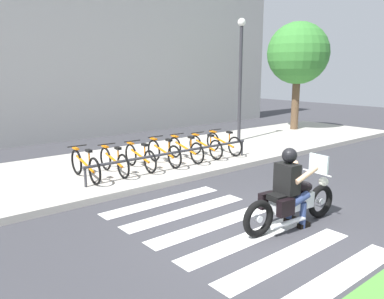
{
  "coord_description": "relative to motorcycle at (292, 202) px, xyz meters",
  "views": [
    {
      "loc": [
        -4.92,
        -3.93,
        2.73
      ],
      "look_at": [
        0.64,
        2.81,
        0.9
      ],
      "focal_mm": 35.81,
      "sensor_mm": 36.0,
      "label": 1
    }
  ],
  "objects": [
    {
      "name": "crosswalk_stripe_3",
      "position": [
        -1.0,
        0.93,
        -0.46
      ],
      "size": [
        2.8,
        0.4,
        0.01
      ],
      "primitive_type": "cube",
      "color": "white",
      "rests_on": "ground"
    },
    {
      "name": "crosswalk_stripe_5",
      "position": [
        -1.0,
        2.53,
        -0.46
      ],
      "size": [
        2.8,
        0.4,
        0.01
      ],
      "primitive_type": "cube",
      "color": "white",
      "rests_on": "ground"
    },
    {
      "name": "ground_plane",
      "position": [
        -0.5,
        0.13,
        -0.46
      ],
      "size": [
        48.0,
        48.0,
        0.0
      ],
      "primitive_type": "plane",
      "color": "#38383D"
    },
    {
      "name": "bicycle_3",
      "position": [
        0.51,
        4.61,
        0.04
      ],
      "size": [
        0.48,
        1.66,
        0.76
      ],
      "color": "black",
      "rests_on": "sidewalk"
    },
    {
      "name": "crosswalk_stripe_2",
      "position": [
        -1.0,
        0.13,
        -0.46
      ],
      "size": [
        2.8,
        0.4,
        0.01
      ],
      "primitive_type": "cube",
      "color": "white",
      "rests_on": "ground"
    },
    {
      "name": "bicycle_6",
      "position": [
        2.8,
        4.61,
        0.03
      ],
      "size": [
        0.48,
        1.63,
        0.73
      ],
      "color": "black",
      "rests_on": "sidewalk"
    },
    {
      "name": "bike_rack",
      "position": [
        0.51,
        4.06,
        0.11
      ],
      "size": [
        5.18,
        0.07,
        0.49
      ],
      "color": "#333338",
      "rests_on": "sidewalk"
    },
    {
      "name": "bicycle_2",
      "position": [
        -0.25,
        4.61,
        0.03
      ],
      "size": [
        0.48,
        1.61,
        0.73
      ],
      "color": "black",
      "rests_on": "sidewalk"
    },
    {
      "name": "building_backdrop",
      "position": [
        -0.5,
        11.18,
        4.17
      ],
      "size": [
        24.0,
        1.2,
        9.25
      ],
      "primitive_type": "cube",
      "color": "#999999",
      "rests_on": "ground"
    },
    {
      "name": "bicycle_1",
      "position": [
        -1.01,
        4.61,
        0.03
      ],
      "size": [
        0.48,
        1.59,
        0.74
      ],
      "color": "black",
      "rests_on": "sidewalk"
    },
    {
      "name": "bicycle_0",
      "position": [
        -1.78,
        4.61,
        0.05
      ],
      "size": [
        0.48,
        1.74,
        0.78
      ],
      "color": "black",
      "rests_on": "sidewalk"
    },
    {
      "name": "motorcycle",
      "position": [
        0.0,
        0.0,
        0.0
      ],
      "size": [
        2.21,
        0.71,
        1.23
      ],
      "color": "black",
      "rests_on": "ground"
    },
    {
      "name": "crosswalk_stripe_4",
      "position": [
        -1.0,
        1.73,
        -0.46
      ],
      "size": [
        2.8,
        0.4,
        0.01
      ],
      "primitive_type": "cube",
      "color": "white",
      "rests_on": "ground"
    },
    {
      "name": "tree_near_rack",
      "position": [
        8.77,
        6.28,
        2.93
      ],
      "size": [
        2.63,
        2.63,
        4.74
      ],
      "color": "brown",
      "rests_on": "ground"
    },
    {
      "name": "bicycle_4",
      "position": [
        1.28,
        4.61,
        0.03
      ],
      "size": [
        0.48,
        1.69,
        0.75
      ],
      "color": "black",
      "rests_on": "sidewalk"
    },
    {
      "name": "crosswalk_stripe_1",
      "position": [
        -1.0,
        -0.67,
        -0.46
      ],
      "size": [
        2.8,
        0.4,
        0.01
      ],
      "primitive_type": "cube",
      "color": "white",
      "rests_on": "ground"
    },
    {
      "name": "sidewalk",
      "position": [
        -0.5,
        5.48,
        -0.38
      ],
      "size": [
        24.0,
        4.4,
        0.15
      ],
      "primitive_type": "cube",
      "color": "#B7B2A8",
      "rests_on": "ground"
    },
    {
      "name": "street_lamp",
      "position": [
        4.82,
        5.88,
        2.25
      ],
      "size": [
        0.28,
        0.28,
        4.5
      ],
      "color": "#2D2D33",
      "rests_on": "ground"
    },
    {
      "name": "crosswalk_stripe_0",
      "position": [
        -1.0,
        -1.47,
        -0.46
      ],
      "size": [
        2.8,
        0.4,
        0.01
      ],
      "primitive_type": "cube",
      "color": "white",
      "rests_on": "ground"
    },
    {
      "name": "bicycle_5",
      "position": [
        2.04,
        4.61,
        0.02
      ],
      "size": [
        0.48,
        1.56,
        0.72
      ],
      "color": "black",
      "rests_on": "sidewalk"
    },
    {
      "name": "rider",
      "position": [
        -0.08,
        0.01,
        0.37
      ],
      "size": [
        0.67,
        0.58,
        1.44
      ],
      "color": "black",
      "rests_on": "ground"
    }
  ]
}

